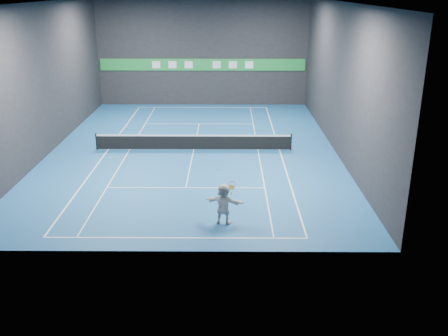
{
  "coord_description": "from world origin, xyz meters",
  "views": [
    {
      "loc": [
        2.18,
        -30.35,
        9.85
      ],
      "look_at": [
        2.0,
        -7.49,
        1.5
      ],
      "focal_mm": 40.0,
      "sensor_mm": 36.0,
      "label": 1
    }
  ],
  "objects_px": {
    "tennis_ball": "(218,169)",
    "tennis_racket": "(232,186)",
    "player": "(223,204)",
    "tennis_net": "(194,142)"
  },
  "relations": [
    {
      "from": "tennis_racket",
      "to": "tennis_net",
      "type": "bearing_deg",
      "value": 102.75
    },
    {
      "from": "player",
      "to": "tennis_net",
      "type": "xyz_separation_m",
      "value": [
        -2.0,
        10.49,
        -0.39
      ]
    },
    {
      "from": "tennis_ball",
      "to": "tennis_net",
      "type": "bearing_deg",
      "value": 99.61
    },
    {
      "from": "tennis_net",
      "to": "tennis_racket",
      "type": "distance_m",
      "value": 10.77
    },
    {
      "from": "player",
      "to": "tennis_racket",
      "type": "xyz_separation_m",
      "value": [
        0.36,
        0.05,
        0.83
      ]
    },
    {
      "from": "tennis_net",
      "to": "tennis_ball",
      "type": "bearing_deg",
      "value": -80.39
    },
    {
      "from": "tennis_ball",
      "to": "tennis_net",
      "type": "xyz_separation_m",
      "value": [
        -1.75,
        10.35,
        -1.94
      ]
    },
    {
      "from": "player",
      "to": "tennis_ball",
      "type": "relative_size",
      "value": 27.86
    },
    {
      "from": "tennis_ball",
      "to": "tennis_racket",
      "type": "height_order",
      "value": "tennis_ball"
    },
    {
      "from": "tennis_net",
      "to": "player",
      "type": "bearing_deg",
      "value": -79.21
    }
  ]
}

